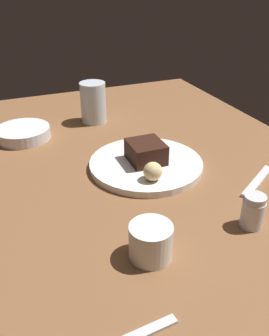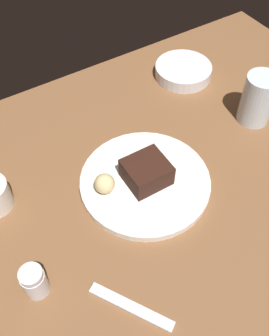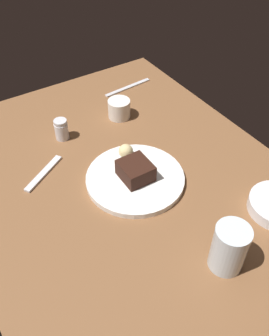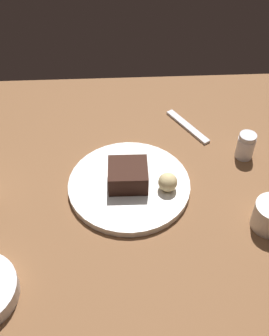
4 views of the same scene
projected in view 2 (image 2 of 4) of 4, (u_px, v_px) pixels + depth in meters
The scene contains 8 objects.
dining_table at pixel (159, 188), 80.16cm from camera, with size 120.00×84.00×3.00cm, color brown.
dessert_plate at pixel (145, 182), 78.23cm from camera, with size 26.49×26.49×1.61cm, color white.
chocolate_cake_slice at pixel (146, 172), 75.81cm from camera, with size 8.36×7.77×4.72cm, color black.
bread_roll at pixel (105, 184), 74.43cm from camera, with size 4.08×4.08×4.08cm, color #DBC184.
salt_shaker at pixel (34, 281), 62.61cm from camera, with size 4.12×4.12×6.54cm.
water_glass at pixel (258, 99), 86.35cm from camera, with size 7.53×7.53×11.86cm, color silver.
side_bowl at pixel (183, 71), 99.64cm from camera, with size 14.55×14.55×3.13cm, color silver.
dessert_spoon at pixel (131, 307), 62.88cm from camera, with size 15.00×1.80×0.70cm, color silver.
Camera 2 is at (-29.27, -36.95, 66.67)cm, focal length 41.14 mm.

